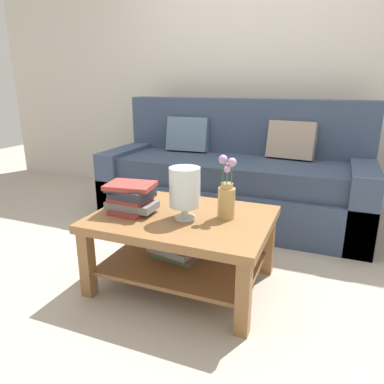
% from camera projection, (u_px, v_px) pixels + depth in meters
% --- Properties ---
extents(ground_plane, '(10.00, 10.00, 0.00)m').
position_uv_depth(ground_plane, '(196.00, 259.00, 2.54)').
color(ground_plane, '#ADA393').
extents(back_wall, '(6.40, 0.12, 2.70)m').
position_uv_depth(back_wall, '(256.00, 67.00, 3.61)').
color(back_wall, beige).
rests_on(back_wall, ground).
extents(couch, '(2.29, 0.90, 1.06)m').
position_uv_depth(couch, '(234.00, 179.00, 3.25)').
color(couch, '#384760').
rests_on(couch, ground).
extents(coffee_table, '(1.03, 0.76, 0.45)m').
position_uv_depth(coffee_table, '(182.00, 235.00, 2.16)').
color(coffee_table, olive).
rests_on(coffee_table, ground).
extents(book_stack_main, '(0.30, 0.24, 0.18)m').
position_uv_depth(book_stack_main, '(131.00, 198.00, 2.13)').
color(book_stack_main, '#993833').
rests_on(book_stack_main, coffee_table).
extents(glass_hurricane_vase, '(0.18, 0.18, 0.30)m').
position_uv_depth(glass_hurricane_vase, '(185.00, 188.00, 2.01)').
color(glass_hurricane_vase, silver).
rests_on(glass_hurricane_vase, coffee_table).
extents(flower_pitcher, '(0.10, 0.10, 0.37)m').
position_uv_depth(flower_pitcher, '(227.00, 196.00, 2.03)').
color(flower_pitcher, tan).
rests_on(flower_pitcher, coffee_table).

